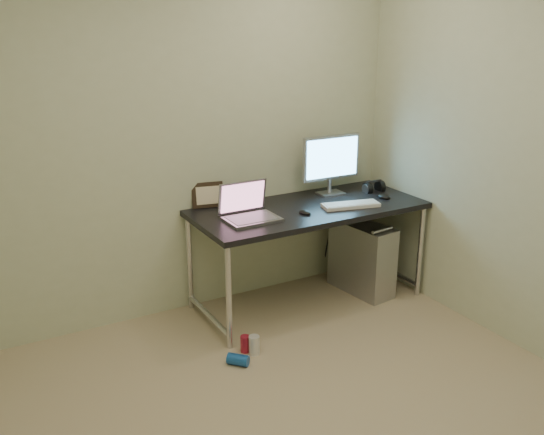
% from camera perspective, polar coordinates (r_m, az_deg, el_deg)
% --- Properties ---
extents(wall_back, '(3.50, 0.02, 2.50)m').
position_cam_1_polar(wall_back, '(4.17, -9.71, 7.10)').
color(wall_back, beige).
rests_on(wall_back, ground).
extents(desk, '(1.68, 0.74, 0.75)m').
position_cam_1_polar(desk, '(4.39, 3.44, 0.12)').
color(desk, black).
rests_on(desk, ground).
extents(tower_computer, '(0.30, 0.55, 0.58)m').
position_cam_1_polar(tower_computer, '(4.74, 8.45, -3.77)').
color(tower_computer, '#AAA9AE').
rests_on(tower_computer, ground).
extents(cable_a, '(0.01, 0.16, 0.69)m').
position_cam_1_polar(cable_a, '(4.95, 5.45, -1.15)').
color(cable_a, black).
rests_on(cable_a, ground).
extents(cable_b, '(0.02, 0.11, 0.71)m').
position_cam_1_polar(cable_b, '(4.99, 6.43, -1.27)').
color(cable_b, black).
rests_on(cable_b, ground).
extents(can_red, '(0.07, 0.07, 0.11)m').
position_cam_1_polar(can_red, '(3.97, -2.55, -11.80)').
color(can_red, '#A81B31').
rests_on(can_red, ground).
extents(can_white, '(0.08, 0.08, 0.13)m').
position_cam_1_polar(can_white, '(3.94, -1.69, -11.91)').
color(can_white, silver).
rests_on(can_white, ground).
extents(can_blue, '(0.14, 0.15, 0.07)m').
position_cam_1_polar(can_blue, '(3.85, -3.21, -13.22)').
color(can_blue, '#174C9D').
rests_on(can_blue, ground).
extents(laptop, '(0.36, 0.29, 0.25)m').
position_cam_1_polar(laptop, '(4.08, -2.25, 0.68)').
color(laptop, '#A4A4AC').
rests_on(laptop, desk).
extents(monitor, '(0.49, 0.15, 0.46)m').
position_cam_1_polar(monitor, '(4.62, 5.59, 5.39)').
color(monitor, '#A4A4AC').
rests_on(monitor, desk).
extents(keyboard, '(0.43, 0.23, 0.02)m').
position_cam_1_polar(keyboard, '(4.38, 7.42, 1.17)').
color(keyboard, white).
rests_on(keyboard, desk).
extents(mouse_right, '(0.09, 0.13, 0.04)m').
position_cam_1_polar(mouse_right, '(4.63, 10.47, 2.05)').
color(mouse_right, black).
rests_on(mouse_right, desk).
extents(mouse_left, '(0.08, 0.11, 0.03)m').
position_cam_1_polar(mouse_left, '(4.20, 3.12, 0.57)').
color(mouse_left, black).
rests_on(mouse_left, desk).
extents(headphones, '(0.16, 0.10, 0.11)m').
position_cam_1_polar(headphones, '(4.80, 9.56, 2.80)').
color(headphones, black).
rests_on(headphones, desk).
extents(picture_frame, '(0.24, 0.11, 0.18)m').
position_cam_1_polar(picture_frame, '(4.34, -6.09, 2.13)').
color(picture_frame, black).
rests_on(picture_frame, desk).
extents(webcam, '(0.05, 0.04, 0.13)m').
position_cam_1_polar(webcam, '(4.34, -3.15, 2.26)').
color(webcam, silver).
rests_on(webcam, desk).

